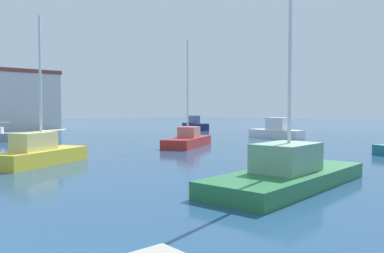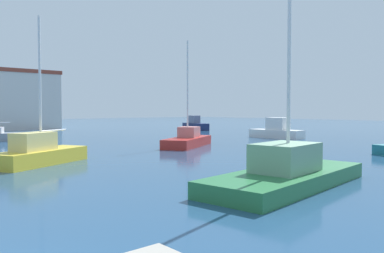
# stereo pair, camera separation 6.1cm
# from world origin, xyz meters

# --- Properties ---
(water) EXTENTS (160.00, 160.00, 0.00)m
(water) POSITION_xyz_m (15.00, 20.00, 0.00)
(water) COLOR navy
(water) RESTS_ON ground
(sailboat_yellow_far_right) EXTENTS (5.24, 3.78, 7.20)m
(sailboat_yellow_far_right) POSITION_xyz_m (6.61, 13.32, 0.60)
(sailboat_yellow_far_right) COLOR gold
(sailboat_yellow_far_right) RESTS_ON water
(sailboat_green_near_pier) EXTENTS (7.84, 3.49, 12.02)m
(sailboat_green_near_pier) POSITION_xyz_m (11.11, 2.21, 0.54)
(sailboat_green_near_pier) COLOR #28703D
(sailboat_green_near_pier) RESTS_ON water
(motorboat_white_distant_east) EXTENTS (2.16, 5.20, 1.92)m
(motorboat_white_distant_east) POSITION_xyz_m (29.88, 16.41, 0.69)
(motorboat_white_distant_east) COLOR white
(motorboat_white_distant_east) RESTS_ON water
(sailboat_red_behind_lamppost) EXTENTS (5.99, 4.56, 7.61)m
(sailboat_red_behind_lamppost) POSITION_xyz_m (18.10, 15.59, 0.49)
(sailboat_red_behind_lamppost) COLOR #B22823
(sailboat_red_behind_lamppost) RESTS_ON water
(motorboat_navy_far_left) EXTENTS (2.44, 5.15, 1.88)m
(motorboat_navy_far_left) POSITION_xyz_m (33.76, 32.26, 0.65)
(motorboat_navy_far_left) COLOR #19234C
(motorboat_navy_far_left) RESTS_ON water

